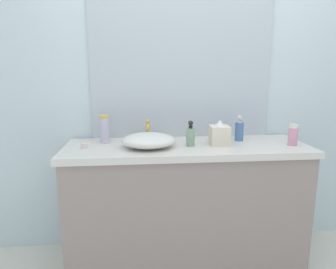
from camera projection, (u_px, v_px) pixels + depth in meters
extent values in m
cube|color=silver|center=(194.00, 82.00, 2.30)|extent=(6.00, 0.06, 2.60)
cube|color=gray|center=(186.00, 207.00, 2.16)|extent=(1.63, 0.52, 0.84)
cube|color=silver|center=(187.00, 148.00, 2.07)|extent=(1.67, 0.56, 0.04)
cube|color=#B2BCC6|center=(182.00, 65.00, 2.22)|extent=(1.36, 0.01, 1.09)
ellipsoid|color=silver|center=(149.00, 140.00, 1.98)|extent=(0.36, 0.31, 0.10)
cylinder|color=tan|center=(148.00, 132.00, 2.16)|extent=(0.03, 0.03, 0.13)
cylinder|color=tan|center=(148.00, 126.00, 2.11)|extent=(0.03, 0.09, 0.03)
sphere|color=tan|center=(148.00, 121.00, 2.16)|extent=(0.03, 0.03, 0.03)
cylinder|color=#476FA1|center=(239.00, 132.00, 2.18)|extent=(0.06, 0.06, 0.13)
cylinder|color=silver|center=(240.00, 122.00, 2.16)|extent=(0.03, 0.03, 0.02)
sphere|color=silver|center=(240.00, 118.00, 2.16)|extent=(0.04, 0.04, 0.04)
cylinder|color=silver|center=(240.00, 118.00, 2.15)|extent=(0.02, 0.02, 0.02)
cylinder|color=silver|center=(105.00, 131.00, 2.11)|extent=(0.07, 0.07, 0.17)
cylinder|color=gold|center=(104.00, 117.00, 2.09)|extent=(0.06, 0.06, 0.02)
cylinder|color=pink|center=(293.00, 136.00, 2.04)|extent=(0.06, 0.06, 0.12)
cylinder|color=silver|center=(294.00, 126.00, 2.03)|extent=(0.06, 0.06, 0.02)
cylinder|color=gray|center=(190.00, 137.00, 2.02)|extent=(0.06, 0.06, 0.12)
cylinder|color=black|center=(191.00, 127.00, 2.01)|extent=(0.03, 0.03, 0.02)
sphere|color=#212921|center=(191.00, 123.00, 2.00)|extent=(0.03, 0.03, 0.03)
cylinder|color=#222723|center=(191.00, 123.00, 1.99)|extent=(0.02, 0.02, 0.02)
cube|color=beige|center=(219.00, 135.00, 2.05)|extent=(0.13, 0.13, 0.13)
cone|color=white|center=(220.00, 123.00, 2.03)|extent=(0.07, 0.07, 0.04)
cylinder|color=silver|center=(84.00, 146.00, 1.97)|extent=(0.04, 0.04, 0.03)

